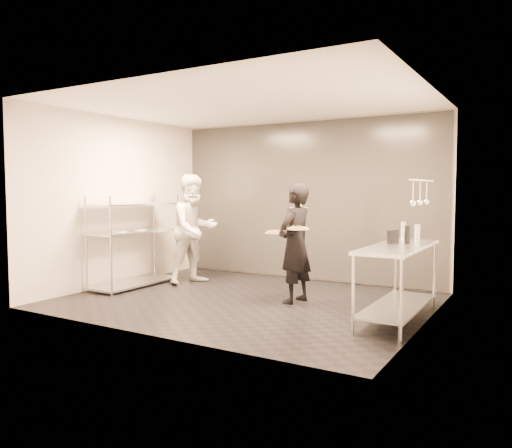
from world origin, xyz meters
The scene contains 13 objects.
room_shell centered at (0.00, 1.18, 1.40)m, with size 5.00×4.00×2.80m.
pass_rack centered at (-2.15, 0.00, 0.77)m, with size 0.60×1.60×1.50m.
prep_counter centered at (2.18, 0.00, 0.63)m, with size 0.60×1.80×0.92m.
utensil_rail centered at (2.43, 0.00, 1.55)m, with size 0.07×1.20×0.31m.
waiter centered at (0.68, 0.25, 0.84)m, with size 0.61×0.40×1.68m, color black.
chef centered at (-1.45, 0.70, 0.92)m, with size 0.90×0.70×1.84m, color silver.
pizza_plate_near centered at (0.51, 0.04, 1.01)m, with size 0.35×0.35×0.05m.
pizza_plate_far centered at (0.82, 0.04, 1.07)m, with size 0.30×0.30×0.05m.
salad_plate centered at (0.57, 0.57, 1.35)m, with size 0.25×0.25×0.07m.
pos_monitor centered at (2.06, 0.20, 1.00)m, with size 0.05×0.23×0.17m, color black.
bottle_green centered at (2.04, 0.80, 1.04)m, with size 0.07×0.07×0.24m, color gray.
bottle_clear centered at (2.29, 0.50, 1.03)m, with size 0.07×0.07×0.23m, color gray.
bottle_dark centered at (2.22, 0.26, 1.03)m, with size 0.07×0.07×0.22m, color black.
Camera 1 is at (3.74, -6.02, 1.60)m, focal length 35.00 mm.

